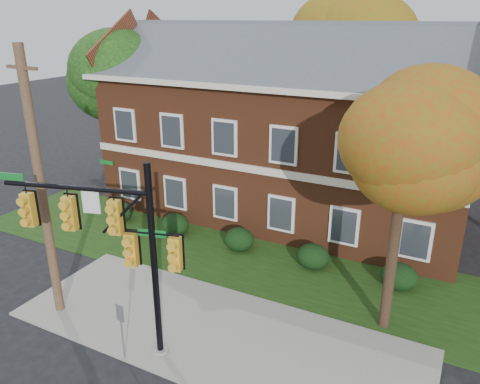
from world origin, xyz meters
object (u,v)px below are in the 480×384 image
at_px(apartment_building, 286,120).
at_px(tree_near_right, 415,139).
at_px(hedge_right, 313,256).
at_px(tree_far_rear, 357,36).
at_px(tree_left_rear, 121,78).
at_px(utility_pole, 41,189).
at_px(hedge_left, 175,224).
at_px(hedge_center, 239,239).
at_px(hedge_far_right, 399,276).
at_px(sign_post, 121,323).
at_px(hedge_far_left, 119,211).
at_px(traffic_signal, 116,238).

xyz_separation_m(apartment_building, tree_near_right, (7.22, -8.09, 1.68)).
relative_size(hedge_right, tree_far_rear, 0.12).
xyz_separation_m(tree_left_rear, utility_pole, (6.14, -11.29, -1.97)).
distance_m(hedge_left, tree_near_right, 12.68).
height_order(hedge_left, hedge_center, same).
bearing_deg(hedge_center, hedge_far_right, 0.00).
bearing_deg(utility_pole, hedge_center, 69.04).
height_order(hedge_center, utility_pole, utility_pole).
relative_size(hedge_right, sign_post, 0.70).
bearing_deg(utility_pole, apartment_building, 79.57).
bearing_deg(hedge_far_left, tree_near_right, -11.27).
bearing_deg(tree_near_right, hedge_far_left, 168.73).
distance_m(hedge_center, traffic_signal, 8.35).
bearing_deg(hedge_left, hedge_right, 0.00).
distance_m(hedge_far_left, tree_left_rear, 7.90).
relative_size(hedge_center, tree_far_rear, 0.12).
xyz_separation_m(tree_near_right, traffic_signal, (-7.31, -4.80, -2.76)).
bearing_deg(hedge_far_left, tree_far_rear, 57.50).
bearing_deg(hedge_far_right, hedge_left, 180.00).
bearing_deg(traffic_signal, hedge_left, 98.57).
bearing_deg(tree_far_rear, hedge_right, -80.64).
bearing_deg(hedge_far_left, hedge_right, 0.00).
bearing_deg(tree_near_right, hedge_center, 158.58).
bearing_deg(hedge_far_left, hedge_far_right, 0.00).
xyz_separation_m(hedge_center, tree_left_rear, (-9.73, 4.14, 6.16)).
bearing_deg(hedge_right, hedge_center, 180.00).
bearing_deg(hedge_right, utility_pole, -134.79).
height_order(hedge_right, sign_post, sign_post).
height_order(hedge_right, tree_far_rear, tree_far_rear).
bearing_deg(tree_left_rear, sign_post, -50.93).
relative_size(apartment_building, hedge_right, 13.43).
distance_m(hedge_right, tree_far_rear, 15.66).
height_order(hedge_center, tree_far_rear, tree_far_rear).
height_order(hedge_left, hedge_right, same).
bearing_deg(hedge_center, hedge_far_left, 180.00).
height_order(hedge_far_right, tree_far_rear, tree_far_rear).
xyz_separation_m(hedge_center, sign_post, (0.23, -8.12, 0.84)).
height_order(tree_left_rear, tree_far_rear, tree_far_rear).
xyz_separation_m(tree_left_rear, traffic_signal, (9.64, -11.78, -2.77)).
bearing_deg(tree_far_rear, apartment_building, -99.71).
height_order(hedge_far_right, tree_near_right, tree_near_right).
xyz_separation_m(hedge_left, hedge_right, (7.00, 0.00, 0.00)).
bearing_deg(tree_far_rear, traffic_signal, -93.95).
bearing_deg(hedge_center, apartment_building, 90.00).
bearing_deg(hedge_far_left, sign_post, -48.35).
relative_size(apartment_building, hedge_center, 13.43).
height_order(apartment_building, hedge_left, apartment_building).
relative_size(hedge_left, traffic_signal, 0.22).
bearing_deg(tree_near_right, sign_post, -142.92).
xyz_separation_m(hedge_right, tree_near_right, (3.72, -2.83, 6.14)).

